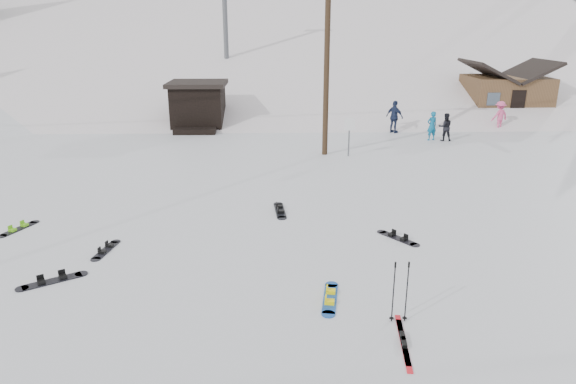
{
  "coord_description": "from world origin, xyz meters",
  "views": [
    {
      "loc": [
        -0.44,
        -10.16,
        6.06
      ],
      "look_at": [
        -0.05,
        3.95,
        1.4
      ],
      "focal_mm": 32.0,
      "sensor_mm": 36.0,
      "label": 1
    }
  ],
  "objects_px": {
    "hero_snowboard": "(330,298)",
    "cabin": "(505,95)",
    "hero_skis": "(403,341)",
    "utility_pole": "(327,55)"
  },
  "relations": [
    {
      "from": "utility_pole",
      "to": "hero_skis",
      "type": "xyz_separation_m",
      "value": [
        0.1,
        -15.45,
        -4.65
      ]
    },
    {
      "from": "hero_snowboard",
      "to": "cabin",
      "type": "bearing_deg",
      "value": -21.64
    },
    {
      "from": "utility_pole",
      "to": "hero_snowboard",
      "type": "distance_m",
      "value": 14.55
    },
    {
      "from": "utility_pole",
      "to": "cabin",
      "type": "distance_m",
      "value": 16.71
    },
    {
      "from": "utility_pole",
      "to": "hero_snowboard",
      "type": "xyz_separation_m",
      "value": [
        -1.18,
        -13.73,
        -4.65
      ]
    },
    {
      "from": "hero_skis",
      "to": "cabin",
      "type": "bearing_deg",
      "value": 69.37
    },
    {
      "from": "cabin",
      "to": "hero_skis",
      "type": "bearing_deg",
      "value": -116.88
    },
    {
      "from": "utility_pole",
      "to": "cabin",
      "type": "bearing_deg",
      "value": 37.56
    },
    {
      "from": "cabin",
      "to": "utility_pole",
      "type": "bearing_deg",
      "value": -142.44
    },
    {
      "from": "hero_snowboard",
      "to": "hero_skis",
      "type": "bearing_deg",
      "value": -133.98
    }
  ]
}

